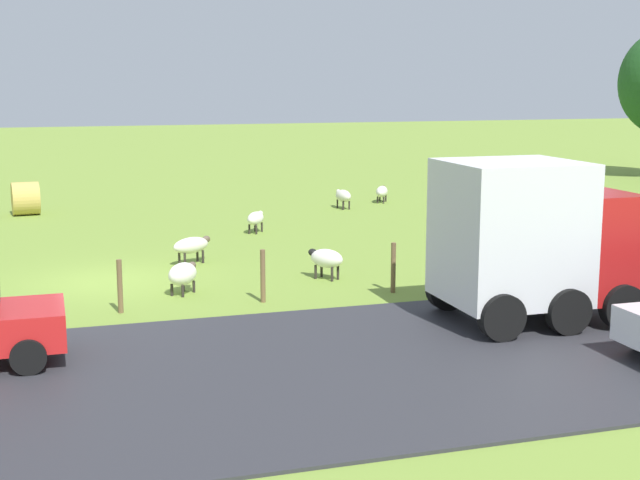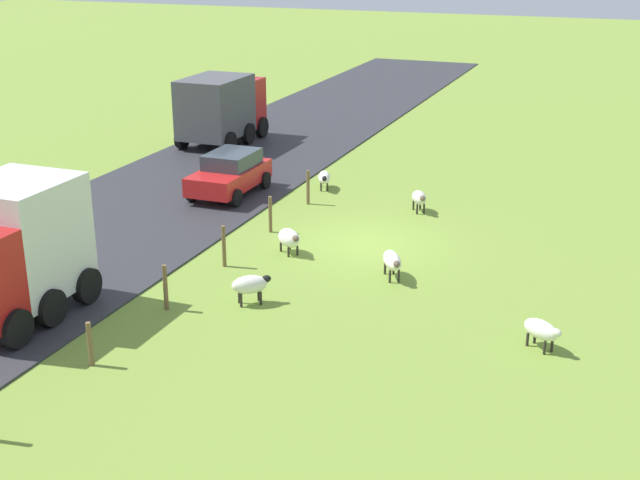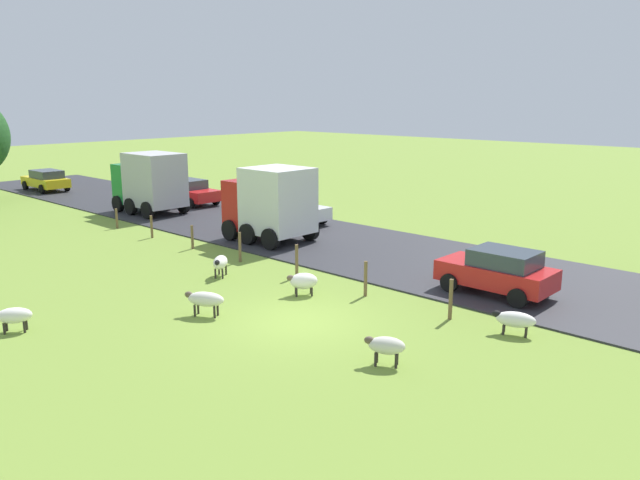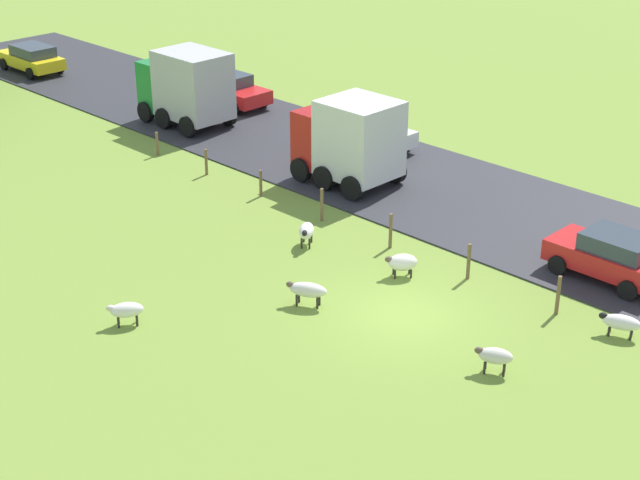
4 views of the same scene
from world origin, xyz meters
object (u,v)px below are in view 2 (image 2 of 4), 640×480
Objects in this scene: sheep_0 at (419,198)px; sheep_4 at (250,285)px; sheep_7 at (392,261)px; truck_2 at (221,107)px; sheep_2 at (541,330)px; sheep_1 at (289,238)px; sheep_6 at (324,178)px; truck_1 at (8,249)px; car_1 at (230,173)px.

sheep_4 is at bearing 77.33° from sheep_0.
truck_2 reaches higher than sheep_7.
sheep_2 is at bearing 136.57° from truck_2.
sheep_4 is 18.47m from truck_2.
sheep_1 reaches higher than sheep_7.
sheep_6 is 14.21m from truck_1.
truck_1 is (3.25, 13.76, 1.41)m from sheep_6.
sheep_2 is at bearing 155.34° from sheep_1.
sheep_4 reaches higher than sheep_1.
car_1 reaches higher than sheep_2.
car_1 is (2.99, 2.08, 0.42)m from sheep_6.
truck_1 is (7.41, 12.31, 1.34)m from sheep_0.
sheep_7 is at bearing 133.31° from truck_2.
sheep_0 is at bearing 160.76° from sheep_6.
sheep_2 is 0.23× the size of truck_2.
car_1 is at bearing 119.58° from truck_2.
sheep_6 is at bearing -103.29° from truck_1.
truck_2 reaches higher than sheep_0.
truck_1 is at bearing 35.92° from sheep_7.
sheep_1 is 0.23× the size of truck_2.
sheep_0 is 0.27× the size of truck_1.
sheep_4 is at bearing 119.79° from truck_2.
sheep_0 is 7.19m from car_1.
sheep_0 is 13.13m from truck_2.
sheep_4 is at bearing 45.77° from sheep_7.
sheep_4 is at bearing 119.96° from car_1.
sheep_6 is (9.65, -10.69, -0.04)m from sheep_2.
sheep_7 reaches higher than sheep_6.
sheep_7 is at bearing -32.78° from sheep_2.
sheep_4 is (-0.54, 3.87, 0.05)m from sheep_1.
sheep_2 is at bearing 120.70° from sheep_0.
car_1 reaches higher than sheep_7.
sheep_1 is at bearing 125.42° from truck_2.
sheep_7 is 0.27× the size of truck_2.
sheep_7 is at bearing 98.15° from sheep_0.
sheep_2 is 0.86× the size of sheep_6.
truck_1 is 19.32m from truck_2.
sheep_6 is (1.52, -6.96, -0.05)m from sheep_1.
sheep_4 reaches higher than sheep_0.
truck_2 is 1.23× the size of car_1.
sheep_2 is 5.45m from sheep_7.
car_1 reaches higher than sheep_1.
sheep_0 is at bearing -115.65° from sheep_1.
sheep_1 is (2.64, 5.51, -0.02)m from sheep_0.
truck_1 reaches higher than sheep_6.
sheep_7 is 9.85m from car_1.
car_1 reaches higher than sheep_0.
sheep_1 reaches higher than sheep_6.
sheep_7 reaches higher than sheep_0.
sheep_1 is 1.02× the size of sheep_2.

